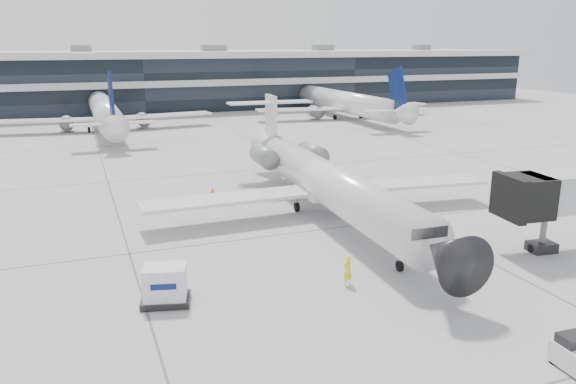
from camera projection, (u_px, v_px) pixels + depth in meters
name	position (u px, v px, depth m)	size (l,w,h in m)	color
ground	(280.00, 235.00, 38.33)	(220.00, 220.00, 0.00)	#9A9A9D
terminal	(138.00, 83.00, 111.07)	(170.00, 22.00, 10.00)	black
bg_jet_center	(106.00, 130.00, 85.22)	(32.00, 40.00, 9.60)	white
bg_jet_right	(343.00, 118.00, 99.03)	(32.00, 40.00, 9.60)	white
regional_jet	(324.00, 180.00, 42.33)	(27.37, 34.13, 7.88)	silver
ramp_worker	(347.00, 270.00, 30.18)	(0.62, 0.41, 1.70)	#F1FF1A
cargo_uld	(165.00, 285.00, 27.97)	(2.75, 2.30, 1.95)	black
traffic_cone	(213.00, 190.00, 49.11)	(0.40, 0.40, 0.51)	orange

